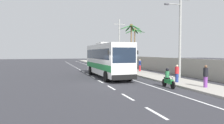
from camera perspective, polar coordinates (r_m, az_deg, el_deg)
ground_plane at (r=18.39m, az=-2.34°, el=-5.99°), size 160.00×160.00×0.00m
sidewalk_kerb at (r=29.97m, az=5.46°, el=-2.54°), size 3.20×90.00×0.14m
lane_markings at (r=32.80m, az=-5.18°, el=-2.22°), size 3.58×71.00×0.01m
boundary_wall at (r=35.09m, az=8.72°, el=-0.21°), size 0.24×60.00×2.10m
coach_bus_foreground at (r=22.94m, az=-1.43°, el=0.86°), size 3.02×10.70×3.95m
motorcycle_beside_bus at (r=31.35m, az=-1.55°, el=-1.27°), size 0.56×1.96×1.55m
motorcycle_trailing at (r=16.74m, az=15.42°, el=-4.74°), size 0.56×1.96×1.54m
pedestrian_near_kerb at (r=18.94m, az=17.70°, el=-2.99°), size 0.36×0.36×1.55m
pedestrian_midwalk at (r=29.43m, az=7.78°, el=-0.80°), size 0.36×0.36×1.68m
pedestrian_far_walk at (r=16.90m, az=24.72°, el=-3.51°), size 0.36×0.36×1.68m
utility_pole_nearest at (r=22.51m, az=18.43°, el=9.31°), size 2.93×0.24×10.33m
utility_pole_mid at (r=40.43m, az=2.07°, el=5.64°), size 2.27×0.24×9.36m
palm_nearest at (r=39.74m, az=6.36°, el=6.77°), size 3.99×3.68×7.50m
palm_second at (r=34.19m, az=5.41°, el=7.69°), size 3.68×3.81×7.54m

